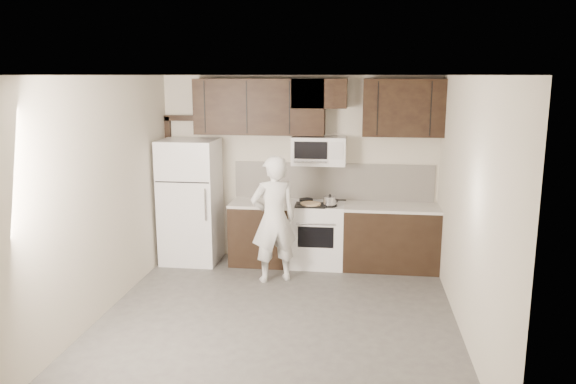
% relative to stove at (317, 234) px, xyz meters
% --- Properties ---
extents(floor, '(4.50, 4.50, 0.00)m').
position_rel_stove_xyz_m(floor, '(-0.30, -1.94, -0.46)').
color(floor, '#4B4946').
rests_on(floor, ground).
extents(back_wall, '(4.00, 0.00, 4.00)m').
position_rel_stove_xyz_m(back_wall, '(-0.30, 0.31, 0.89)').
color(back_wall, beige).
rests_on(back_wall, ground).
extents(ceiling, '(4.50, 4.50, 0.00)m').
position_rel_stove_xyz_m(ceiling, '(-0.30, -1.94, 2.24)').
color(ceiling, white).
rests_on(ceiling, back_wall).
extents(counter_run, '(2.95, 0.64, 0.91)m').
position_rel_stove_xyz_m(counter_run, '(0.30, 0.00, -0.00)').
color(counter_run, black).
rests_on(counter_run, floor).
extents(stove, '(0.76, 0.66, 0.94)m').
position_rel_stove_xyz_m(stove, '(0.00, 0.00, 0.00)').
color(stove, white).
rests_on(stove, floor).
extents(backsplash, '(2.90, 0.02, 0.54)m').
position_rel_stove_xyz_m(backsplash, '(0.20, 0.30, 0.72)').
color(backsplash, silver).
rests_on(backsplash, counter_run).
extents(upper_cabinets, '(3.48, 0.35, 0.78)m').
position_rel_stove_xyz_m(upper_cabinets, '(-0.09, 0.14, 1.82)').
color(upper_cabinets, black).
rests_on(upper_cabinets, back_wall).
extents(microwave, '(0.76, 0.42, 0.40)m').
position_rel_stove_xyz_m(microwave, '(-0.00, 0.12, 1.19)').
color(microwave, white).
rests_on(microwave, upper_cabinets).
extents(refrigerator, '(0.80, 0.76, 1.80)m').
position_rel_stove_xyz_m(refrigerator, '(-1.85, -0.05, 0.44)').
color(refrigerator, white).
rests_on(refrigerator, floor).
extents(door_trim, '(0.50, 0.08, 2.12)m').
position_rel_stove_xyz_m(door_trim, '(-2.22, 0.27, 0.79)').
color(door_trim, black).
rests_on(door_trim, floor).
extents(saucepan, '(0.32, 0.18, 0.17)m').
position_rel_stove_xyz_m(saucepan, '(0.18, -0.15, 0.52)').
color(saucepan, silver).
rests_on(saucepan, stove).
extents(baking_tray, '(0.43, 0.33, 0.02)m').
position_rel_stove_xyz_m(baking_tray, '(-0.09, -0.16, 0.46)').
color(baking_tray, black).
rests_on(baking_tray, counter_run).
extents(pizza, '(0.29, 0.29, 0.02)m').
position_rel_stove_xyz_m(pizza, '(-0.09, -0.16, 0.48)').
color(pizza, beige).
rests_on(pizza, baking_tray).
extents(person, '(0.73, 0.62, 1.69)m').
position_rel_stove_xyz_m(person, '(-0.52, -0.71, 0.39)').
color(person, white).
rests_on(person, floor).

